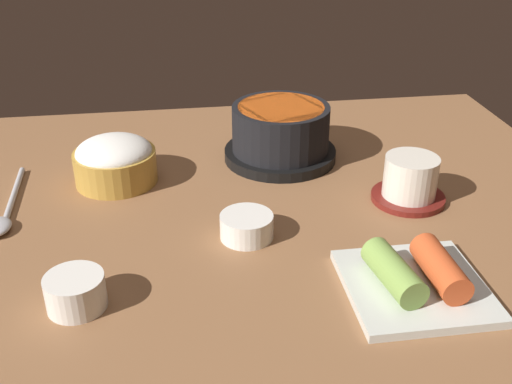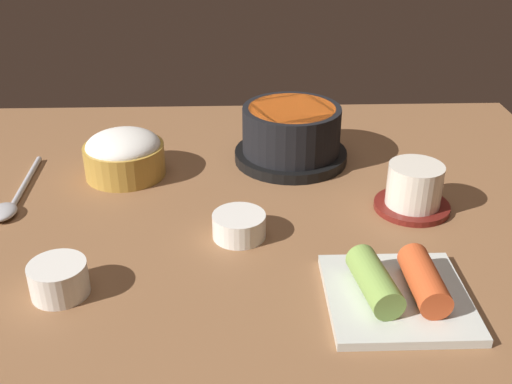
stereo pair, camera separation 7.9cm
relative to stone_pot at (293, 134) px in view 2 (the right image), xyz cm
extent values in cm
cube|color=brown|center=(-8.08, -13.87, -5.25)|extent=(100.00, 76.00, 2.00)
cylinder|color=black|center=(0.00, 0.00, -3.46)|extent=(17.13, 17.13, 1.58)
cylinder|color=black|center=(0.00, 0.00, 0.80)|extent=(14.72, 14.72, 6.94)
cylinder|color=#D15619|center=(0.00, 0.00, 3.97)|extent=(12.95, 12.95, 0.60)
cylinder|color=#B78C38|center=(-24.53, -4.22, -1.92)|extent=(11.59, 11.59, 4.65)
ellipsoid|color=white|center=(-24.53, -4.22, 0.40)|extent=(10.66, 10.66, 4.06)
cylinder|color=maroon|center=(14.76, -15.60, -3.85)|extent=(9.90, 9.90, 0.80)
cylinder|color=silver|center=(14.76, -15.60, -0.68)|extent=(7.14, 7.14, 5.53)
cylinder|color=#C6D18C|center=(14.76, -15.60, 1.78)|extent=(6.07, 6.07, 0.40)
cylinder|color=white|center=(-7.62, -21.64, -2.74)|extent=(6.51, 6.51, 3.01)
cylinder|color=#B73323|center=(-7.62, -21.64, -1.54)|extent=(5.34, 5.34, 0.50)
cube|color=silver|center=(8.23, -34.85, -3.75)|extent=(14.64, 14.64, 1.00)
cylinder|color=#7A9E47|center=(5.67, -34.85, -1.59)|extent=(4.61, 9.19, 3.32)
cylinder|color=#C64C23|center=(10.80, -34.85, -1.59)|extent=(3.47, 8.84, 3.32)
cylinder|color=white|center=(-27.10, -32.34, -2.42)|extent=(6.15, 6.15, 3.66)
cylinder|color=#386B2D|center=(-27.10, -32.34, -0.89)|extent=(5.04, 5.04, 0.50)
cylinder|color=#B7B7BC|center=(-38.22, -7.60, -3.85)|extent=(1.47, 16.84, 0.80)
ellipsoid|color=#B7B7BC|center=(-38.55, -16.01, -3.53)|extent=(3.60, 4.68, 1.26)
camera|label=1|loc=(-16.18, -84.67, 36.14)|focal=43.08mm
camera|label=2|loc=(-8.33, -85.37, 36.14)|focal=43.08mm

